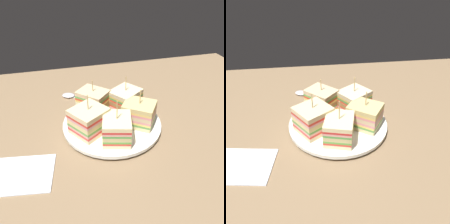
{
  "view_description": "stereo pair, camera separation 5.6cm",
  "coord_description": "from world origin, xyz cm",
  "views": [
    {
      "loc": [
        -11.84,
        -45.26,
        36.32
      ],
      "look_at": [
        0.0,
        0.0,
        4.6
      ],
      "focal_mm": 36.24,
      "sensor_mm": 36.0,
      "label": 1
    },
    {
      "loc": [
        -6.31,
        -46.35,
        36.32
      ],
      "look_at": [
        0.0,
        0.0,
        4.6
      ],
      "focal_mm": 36.24,
      "sensor_mm": 36.0,
      "label": 2
    }
  ],
  "objects": [
    {
      "name": "ground_plane",
      "position": [
        0.0,
        0.0,
        -0.9
      ],
      "size": [
        122.18,
        83.31,
        1.8
      ],
      "primitive_type": "cube",
      "color": "#84694B"
    },
    {
      "name": "plate",
      "position": [
        0.0,
        0.0,
        0.97
      ],
      "size": [
        25.08,
        25.08,
        1.6
      ],
      "color": "white",
      "rests_on": "ground_plane"
    },
    {
      "name": "sandwich_wedge_0",
      "position": [
        -3.63,
        5.59,
        4.83
      ],
      "size": [
        9.43,
        9.4,
        9.5
      ],
      "rotation": [
        0.0,
        0.0,
        5.51
      ],
      "color": "beige",
      "rests_on": "plate"
    },
    {
      "name": "sandwich_wedge_1",
      "position": [
        -6.2,
        -2.43,
        4.79
      ],
      "size": [
        10.18,
        10.05,
        10.15
      ],
      "rotation": [
        0.0,
        0.0,
        6.88
      ],
      "color": "beige",
      "rests_on": "plate"
    },
    {
      "name": "sandwich_wedge_2",
      "position": [
        -0.62,
        -6.63,
        4.47
      ],
      "size": [
        8.01,
        8.91,
        10.24
      ],
      "rotation": [
        0.0,
        0.0,
        7.59
      ],
      "color": "beige",
      "rests_on": "plate"
    },
    {
      "name": "sandwich_wedge_3",
      "position": [
        6.26,
        -2.27,
        4.56
      ],
      "size": [
        9.78,
        9.48,
        9.55
      ],
      "rotation": [
        0.0,
        0.0,
        8.81
      ],
      "color": "beige",
      "rests_on": "plate"
    },
    {
      "name": "sandwich_wedge_4",
      "position": [
        4.86,
        4.56,
        4.64
      ],
      "size": [
        9.83,
        9.54,
        10.08
      ],
      "rotation": [
        0.0,
        0.0,
        10.03
      ],
      "color": "#DCBD89",
      "rests_on": "plate"
    },
    {
      "name": "spoon",
      "position": [
        -7.78,
        17.84,
        0.41
      ],
      "size": [
        15.24,
        7.55,
        1.0
      ],
      "rotation": [
        0.0,
        0.0,
        2.77
      ],
      "color": "silver",
      "rests_on": "ground_plane"
    },
    {
      "name": "napkin",
      "position": [
        -21.69,
        -10.81,
        0.25
      ],
      "size": [
        13.89,
        11.85,
        0.5
      ],
      "primitive_type": "cube",
      "rotation": [
        0.0,
        0.0,
        -0.15
      ],
      "color": "silver",
      "rests_on": "ground_plane"
    }
  ]
}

